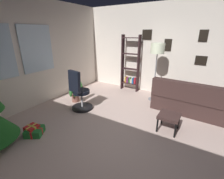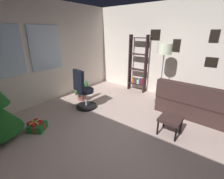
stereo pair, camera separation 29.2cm
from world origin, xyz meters
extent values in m
cube|color=#C1A69C|center=(0.00, 0.00, -0.05)|extent=(5.26, 5.70, 0.10)
cube|color=silver|center=(0.00, 2.90, 1.41)|extent=(5.26, 0.10, 2.81)
cube|color=silver|center=(0.13, 2.84, 1.55)|extent=(0.90, 0.03, 1.20)
cube|color=silver|center=(2.68, 0.00, 1.41)|extent=(0.10, 5.70, 2.81)
cube|color=black|center=(2.62, 0.72, 1.88)|extent=(0.02, 0.31, 0.31)
cube|color=black|center=(2.62, 0.04, 1.60)|extent=(0.02, 0.22, 0.35)
cube|color=black|center=(2.62, -0.91, 1.21)|extent=(0.02, 0.30, 0.25)
cube|color=black|center=(2.62, -0.86, 1.87)|extent=(0.02, 0.22, 0.31)
cube|color=#382523|center=(1.78, -0.83, 0.21)|extent=(0.97, 1.75, 0.41)
cube|color=#382523|center=(1.42, -0.81, 0.63)|extent=(0.29, 1.71, 0.45)
cube|color=#382523|center=(1.82, -0.05, 0.51)|extent=(0.89, 0.19, 0.20)
cube|color=#382523|center=(2.57, -1.28, 0.21)|extent=(0.77, 0.92, 0.41)
cube|color=#AC2018|center=(1.54, -0.79, 0.58)|extent=(0.18, 0.41, 0.40)
cube|color=beige|center=(1.54, -0.78, 0.58)|extent=(0.22, 0.42, 0.41)
cube|color=maroon|center=(1.54, -0.84, 0.58)|extent=(0.18, 0.41, 0.40)
cube|color=#382523|center=(0.58, -0.61, 0.34)|extent=(0.42, 0.41, 0.06)
cylinder|color=black|center=(0.40, -0.79, 0.16)|extent=(0.04, 0.04, 0.31)
cylinder|color=black|center=(0.76, -0.79, 0.16)|extent=(0.04, 0.04, 0.31)
cylinder|color=black|center=(0.40, -0.44, 0.16)|extent=(0.04, 0.04, 0.31)
cylinder|color=black|center=(0.76, -0.44, 0.16)|extent=(0.04, 0.04, 0.31)
cube|color=red|center=(-1.01, 1.72, 0.09)|extent=(0.25, 0.25, 0.18)
cube|color=#EAD84C|center=(-1.01, 1.72, 0.09)|extent=(0.06, 0.24, 0.19)
cube|color=#EAD84C|center=(-1.01, 1.72, 0.09)|extent=(0.24, 0.06, 0.19)
cube|color=#1E722D|center=(-1.00, 1.65, 0.07)|extent=(0.43, 0.43, 0.14)
cube|color=red|center=(-1.00, 1.65, 0.07)|extent=(0.21, 0.29, 0.15)
cube|color=red|center=(-1.00, 1.65, 0.07)|extent=(0.29, 0.20, 0.15)
cylinder|color=black|center=(0.39, 1.61, 0.03)|extent=(0.56, 0.56, 0.06)
cylinder|color=#B2B2B7|center=(0.39, 1.61, 0.28)|extent=(0.05, 0.05, 0.43)
cylinder|color=black|center=(0.39, 1.61, 0.49)|extent=(0.44, 0.44, 0.09)
cube|color=black|center=(0.20, 1.64, 0.81)|extent=(0.17, 0.41, 0.55)
cube|color=black|center=(2.41, 0.86, 0.95)|extent=(0.18, 0.04, 1.89)
cube|color=black|center=(2.41, 1.46, 0.95)|extent=(0.18, 0.04, 1.89)
cube|color=black|center=(2.41, 1.16, 0.25)|extent=(0.18, 0.56, 0.02)
cube|color=black|center=(2.41, 1.16, 0.76)|extent=(0.18, 0.56, 0.02)
cube|color=black|center=(2.41, 1.16, 1.28)|extent=(0.18, 0.56, 0.02)
cube|color=black|center=(2.41, 1.16, 1.79)|extent=(0.18, 0.56, 0.02)
cube|color=#A41B24|center=(2.43, 0.96, 0.36)|extent=(0.13, 0.07, 0.20)
cube|color=#174D8A|center=(2.42, 1.02, 0.36)|extent=(0.16, 0.06, 0.20)
cube|color=beige|center=(2.43, 1.09, 0.33)|extent=(0.13, 0.08, 0.14)
cube|color=#346A31|center=(2.43, 1.17, 0.35)|extent=(0.13, 0.05, 0.18)
cube|color=#792F66|center=(2.42, 1.24, 0.35)|extent=(0.15, 0.06, 0.18)
cube|color=#B07826|center=(2.42, 1.31, 0.36)|extent=(0.15, 0.06, 0.19)
cylinder|color=slate|center=(1.98, 0.16, 0.01)|extent=(0.28, 0.28, 0.03)
cylinder|color=slate|center=(1.98, 0.16, 0.72)|extent=(0.03, 0.03, 1.38)
cylinder|color=#E7F2CD|center=(1.98, 0.16, 1.55)|extent=(0.38, 0.38, 0.28)
cylinder|color=#8A5447|center=(0.65, 2.10, 0.11)|extent=(0.22, 0.22, 0.22)
ellipsoid|color=#357A33|center=(0.49, 1.98, 0.41)|extent=(0.18, 0.21, 0.40)
ellipsoid|color=#357A33|center=(0.78, 1.99, 0.41)|extent=(0.19, 0.19, 0.39)
ellipsoid|color=#357A33|center=(0.67, 2.01, 0.39)|extent=(0.21, 0.14, 0.35)
ellipsoid|color=#357A33|center=(0.46, 2.08, 0.37)|extent=(0.17, 0.13, 0.31)
ellipsoid|color=#357A33|center=(0.83, 2.04, 0.40)|extent=(0.16, 0.15, 0.36)
camera|label=1|loc=(-2.46, -1.09, 1.97)|focal=25.11mm
camera|label=2|loc=(-2.30, -1.33, 1.97)|focal=25.11mm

